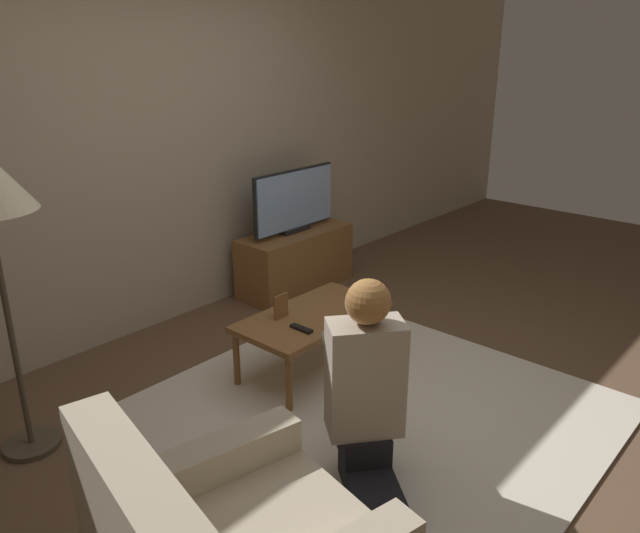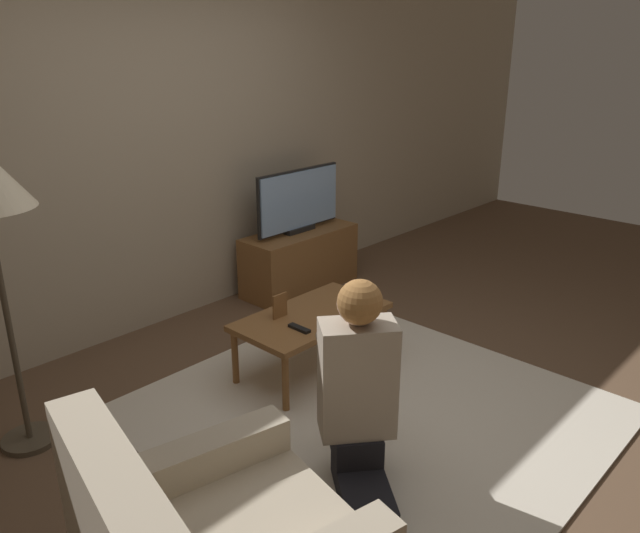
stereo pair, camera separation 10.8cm
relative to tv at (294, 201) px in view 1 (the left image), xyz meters
name	(u,v)px [view 1 (the left image)]	position (x,y,z in m)	size (l,w,h in m)	color
ground_plane	(375,412)	(-1.05, -1.61, -0.76)	(10.00, 10.00, 0.00)	brown
wall_back	(154,144)	(-1.05, 0.32, 0.54)	(10.00, 0.06, 2.60)	tan
rug	(375,410)	(-1.05, -1.61, -0.75)	(2.21, 2.31, 0.02)	beige
tv_stand	(296,260)	(0.00, 0.00, -0.51)	(1.01, 0.40, 0.50)	brown
tv	(294,201)	(0.00, 0.00, 0.00)	(0.87, 0.08, 0.51)	black
coffee_table	(313,320)	(-0.93, -1.04, -0.40)	(0.96, 0.51, 0.39)	brown
person_kneeling	(366,385)	(-1.55, -1.91, -0.25)	(0.70, 0.79, 1.00)	black
picture_frame	(281,306)	(-1.10, -0.94, -0.29)	(0.11, 0.01, 0.15)	brown
remote	(301,329)	(-1.15, -1.14, -0.35)	(0.04, 0.15, 0.02)	black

